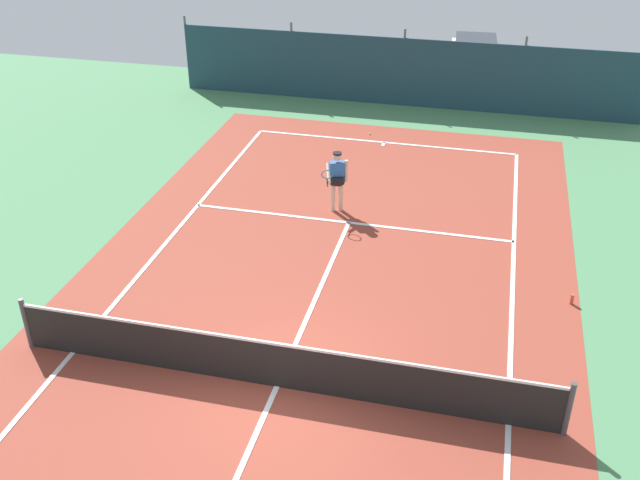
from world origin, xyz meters
TOP-DOWN VIEW (x-y plane):
  - ground_plane at (0.00, 0.00)m, footprint 36.00×36.00m
  - court_surface at (0.00, 0.00)m, footprint 11.02×26.60m
  - tennis_net at (0.00, 0.00)m, footprint 10.12×0.10m
  - back_fence at (-0.00, 16.03)m, footprint 16.30×0.98m
  - tennis_player at (-0.46, 7.00)m, footprint 0.57×0.82m
  - tennis_ball_near_player at (-0.57, 12.46)m, footprint 0.07×0.07m
  - parked_car at (2.31, 18.98)m, footprint 2.23×4.31m
  - water_bottle at (5.33, 4.00)m, footprint 0.08×0.08m

SIDE VIEW (x-z plane):
  - ground_plane at x=0.00m, z-range 0.00..0.00m
  - court_surface at x=0.00m, z-range 0.00..0.01m
  - tennis_ball_near_player at x=-0.57m, z-range 0.00..0.07m
  - water_bottle at x=5.33m, z-range 0.00..0.24m
  - tennis_net at x=0.00m, z-range -0.04..1.06m
  - back_fence at x=0.00m, z-range -0.68..2.02m
  - parked_car at x=2.31m, z-range 0.00..1.68m
  - tennis_player at x=-0.46m, z-range 0.14..1.78m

